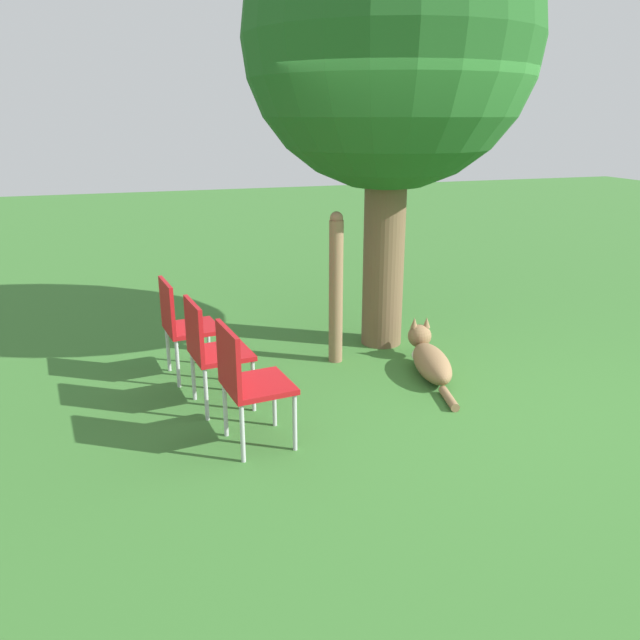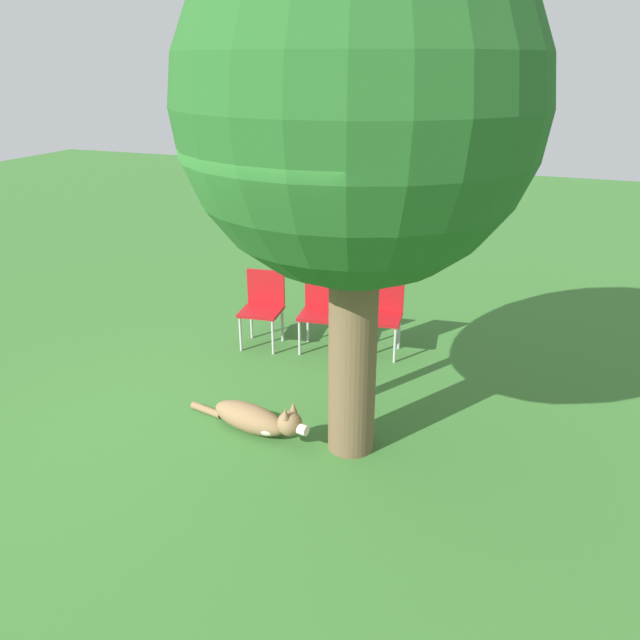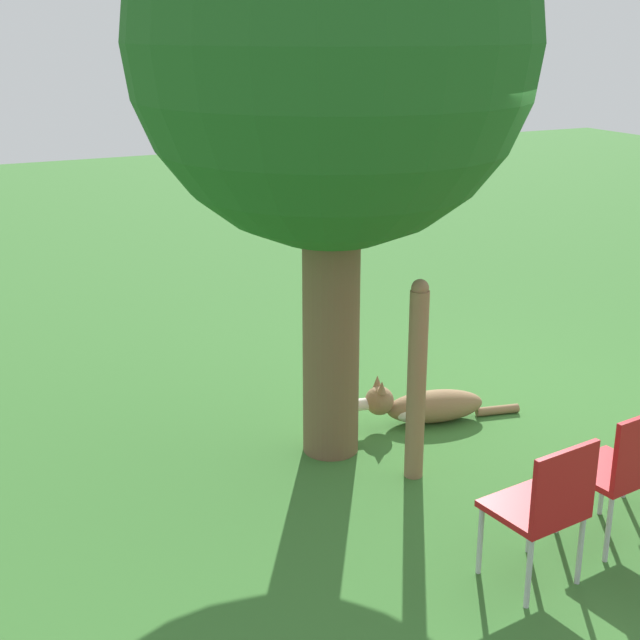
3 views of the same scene
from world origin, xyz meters
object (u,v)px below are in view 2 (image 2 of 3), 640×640
object	(u,v)px
oak_tree	(358,110)
dog	(257,419)
red_chair_2	(382,310)
fence_post	(339,341)
red_chair_1	(322,307)
red_chair_0	(263,303)

from	to	relation	value
oak_tree	dog	xyz separation A→B (m)	(0.09, -0.83, -2.59)
dog	red_chair_2	size ratio (longest dim) A/B	1.51
fence_post	red_chair_1	size ratio (longest dim) A/B	1.59
dog	red_chair_0	xyz separation A→B (m)	(-1.74, -0.76, 0.36)
oak_tree	red_chair_2	distance (m)	2.96
oak_tree	red_chair_1	xyz separation A→B (m)	(-1.79, -0.94, -2.23)
red_chair_0	red_chair_1	world-z (taller)	same
red_chair_0	red_chair_1	xyz separation A→B (m)	(-0.14, 0.66, 0.00)
dog	fence_post	distance (m)	1.01
oak_tree	dog	world-z (taller)	oak_tree
dog	fence_post	xyz separation A→B (m)	(-0.68, 0.51, 0.55)
fence_post	oak_tree	bearing A→B (deg)	28.67
oak_tree	red_chair_2	size ratio (longest dim) A/B	4.73
red_chair_1	red_chair_2	world-z (taller)	same
fence_post	red_chair_1	distance (m)	1.36
oak_tree	red_chair_0	size ratio (longest dim) A/B	4.73
oak_tree	red_chair_1	size ratio (longest dim) A/B	4.73
fence_post	red_chair_2	bearing A→B (deg)	178.10
fence_post	dog	bearing A→B (deg)	-36.84
fence_post	red_chair_0	world-z (taller)	fence_post
oak_tree	red_chair_1	bearing A→B (deg)	-152.36
oak_tree	red_chair_1	distance (m)	3.01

